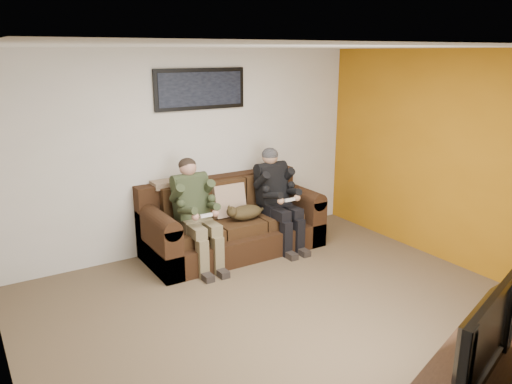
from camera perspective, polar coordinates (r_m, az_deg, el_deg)
floor at (r=5.18m, az=3.75°, el=-13.88°), size 5.00×5.00×0.00m
ceiling at (r=4.51m, az=4.37°, el=16.21°), size 5.00×5.00×0.00m
wall_back at (r=6.58m, az=-7.55°, el=4.60°), size 5.00×0.00×5.00m
wall_right at (r=6.44m, az=22.41°, el=3.28°), size 0.00×4.50×4.50m
accent_wall_right at (r=6.43m, az=22.35°, el=3.27°), size 0.00×4.50×4.50m
sofa at (r=6.63m, az=-2.91°, el=-3.66°), size 2.32×1.00×0.95m
throw_pillow at (r=6.56m, az=-3.13°, el=-0.95°), size 0.44×0.21×0.44m
throw_blanket at (r=6.42m, az=-9.75°, el=0.98°), size 0.47×0.23×0.08m
person_left at (r=6.08m, az=-6.99°, el=-1.69°), size 0.51×0.87×1.32m
person_right at (r=6.65m, az=2.37°, el=-0.03°), size 0.51×0.86×1.33m
cat at (r=6.43m, az=-1.33°, el=-2.33°), size 0.66×0.26×0.24m
framed_poster at (r=6.51m, az=-6.37°, el=11.63°), size 1.25×0.05×0.52m
television at (r=3.65m, az=23.43°, el=-14.61°), size 1.08×0.47×0.62m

